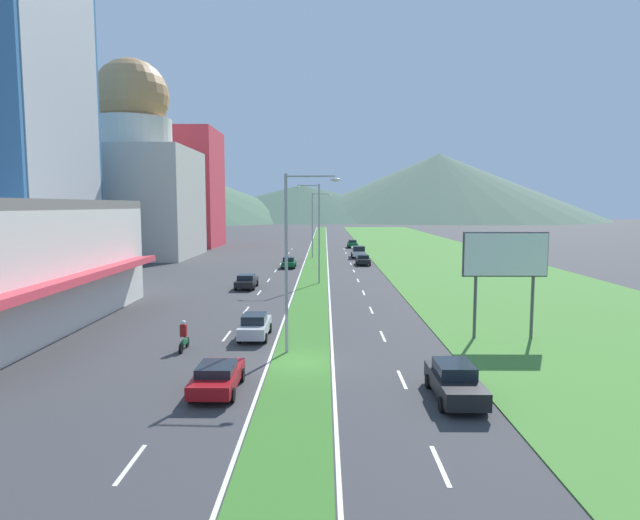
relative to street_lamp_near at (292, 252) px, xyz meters
name	(u,v)px	position (x,y,z in m)	size (l,w,h in m)	color
ground_plane	(301,363)	(0.56, -2.01, -5.87)	(600.00, 600.00, 0.00)	#38383A
grass_median	(317,257)	(0.56, 57.99, -5.84)	(3.20, 240.00, 0.06)	#387028
grass_verge_right	(441,257)	(21.16, 57.99, -5.84)	(24.00, 240.00, 0.06)	#477F33
lane_dash_left_1	(131,464)	(-4.54, -13.33, -5.87)	(0.16, 2.80, 0.01)	silver
lane_dash_left_2	(195,379)	(-4.54, -4.64, -5.87)	(0.16, 2.80, 0.01)	silver
lane_dash_left_3	(227,336)	(-4.54, 4.05, -5.87)	(0.16, 2.80, 0.01)	silver
lane_dash_left_4	(246,310)	(-4.54, 12.73, -5.87)	(0.16, 2.80, 0.01)	silver
lane_dash_left_5	(259,293)	(-4.54, 21.42, -5.87)	(0.16, 2.80, 0.01)	silver
lane_dash_left_6	(269,280)	(-4.54, 30.10, -5.87)	(0.16, 2.80, 0.01)	silver
lane_dash_left_7	(276,271)	(-4.54, 38.79, -5.87)	(0.16, 2.80, 0.01)	silver
lane_dash_left_8	(281,264)	(-4.54, 47.48, -5.87)	(0.16, 2.80, 0.01)	silver
lane_dash_left_9	(285,258)	(-4.54, 56.16, -5.87)	(0.16, 2.80, 0.01)	silver
lane_dash_left_10	(289,253)	(-4.54, 64.85, -5.87)	(0.16, 2.80, 0.01)	silver
lane_dash_left_11	(292,249)	(-4.54, 73.54, -5.87)	(0.16, 2.80, 0.01)	silver
lane_dash_right_1	(440,465)	(5.66, -13.33, -5.87)	(0.16, 2.80, 0.01)	silver
lane_dash_right_2	(402,379)	(5.66, -4.64, -5.87)	(0.16, 2.80, 0.01)	silver
lane_dash_right_3	(383,336)	(5.66, 4.05, -5.87)	(0.16, 2.80, 0.01)	silver
lane_dash_right_4	(371,310)	(5.66, 12.73, -5.87)	(0.16, 2.80, 0.01)	silver
lane_dash_right_5	(364,293)	(5.66, 21.42, -5.87)	(0.16, 2.80, 0.01)	silver
lane_dash_right_6	(358,280)	(5.66, 30.10, -5.87)	(0.16, 2.80, 0.01)	silver
lane_dash_right_7	(354,271)	(5.66, 38.79, -5.87)	(0.16, 2.80, 0.01)	silver
lane_dash_right_8	(351,264)	(5.66, 47.48, -5.87)	(0.16, 2.80, 0.01)	silver
lane_dash_right_9	(348,258)	(5.66, 56.16, -5.87)	(0.16, 2.80, 0.01)	silver
lane_dash_right_10	(346,253)	(5.66, 64.85, -5.87)	(0.16, 2.80, 0.01)	silver
lane_dash_right_11	(344,249)	(5.66, 73.54, -5.87)	(0.16, 2.80, 0.01)	silver
edge_line_median_left	(306,257)	(-1.19, 57.99, -5.87)	(0.16, 240.00, 0.01)	silver
edge_line_median_right	(327,257)	(2.31, 57.99, -5.87)	(0.16, 240.00, 0.01)	silver
domed_building	(134,178)	(-29.36, 57.92, 7.13)	(19.10, 19.10, 31.92)	#B7B2A8
midrise_colored	(180,189)	(-27.95, 80.29, 6.02)	(15.72, 15.72, 23.79)	#D83847
hill_far_left	(130,185)	(-105.90, 266.62, 13.78)	(205.30, 205.30, 39.31)	#47664C
hill_far_center	(302,202)	(-11.42, 288.67, 4.46)	(161.73, 161.73, 20.67)	#3D5647
hill_far_right	(438,187)	(69.16, 289.10, 13.49)	(184.58, 184.58, 38.73)	#516B56
street_lamp_near	(292,252)	(0.00, 0.00, 0.00)	(3.14, 0.35, 10.28)	#99999E
street_lamp_mid	(317,228)	(1.01, 27.64, 0.21)	(2.70, 0.31, 10.79)	#99999E
street_lamp_far	(314,221)	(0.19, 55.29, 0.09)	(3.13, 0.31, 10.46)	#99999E
billboard_roadside	(505,259)	(13.27, 3.47, -0.75)	(5.39, 0.28, 6.85)	#4C4C51
car_0	(217,377)	(-3.05, -6.40, -5.17)	(2.02, 4.43, 1.33)	maroon
car_1	(246,281)	(-6.19, 24.21, -5.13)	(2.04, 4.60, 1.45)	black
car_2	(255,326)	(-2.64, 3.63, -5.09)	(1.85, 4.49, 1.57)	#B2B2B7
car_3	(352,244)	(7.44, 77.45, -5.09)	(1.98, 4.68, 1.55)	#0C5128
car_4	(455,381)	(7.59, -7.26, -5.07)	(1.97, 4.76, 1.60)	black
car_5	(289,262)	(-3.04, 42.40, -5.12)	(1.88, 4.38, 1.49)	#0C5128
car_6	(363,260)	(7.36, 46.04, -5.14)	(1.98, 4.34, 1.44)	black
pickup_truck_0	(358,252)	(7.33, 56.46, -4.89)	(2.18, 5.40, 2.00)	silver
motorcycle_rider	(184,338)	(-6.42, 0.56, -5.13)	(0.36, 2.00, 1.80)	black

